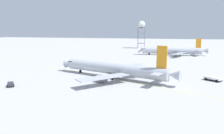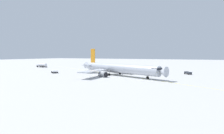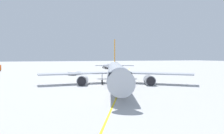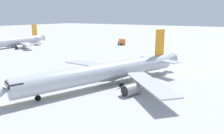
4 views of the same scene
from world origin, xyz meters
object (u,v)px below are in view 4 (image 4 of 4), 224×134
object	(u,v)px
airliner_secondary	(9,43)
catering_truck_truck	(122,42)
airliner_main	(107,72)
pushback_tug_truck	(151,57)

from	to	relation	value
airliner_secondary	catering_truck_truck	distance (m)	56.93
airliner_main	airliner_secondary	xyz separation A→B (m)	(-72.76, 21.37, -0.30)
catering_truck_truck	airliner_main	bearing A→B (deg)	163.96
airliner_main	catering_truck_truck	xyz separation A→B (m)	(-33.49, 62.58, -1.32)
airliner_secondary	pushback_tug_truck	bearing A→B (deg)	96.08
airliner_main	pushback_tug_truck	bearing A→B (deg)	-153.59
pushback_tug_truck	airliner_secondary	bearing A→B (deg)	138.70
airliner_secondary	pushback_tug_truck	size ratio (longest dim) A/B	7.46
pushback_tug_truck	airliner_main	bearing A→B (deg)	-134.24
catering_truck_truck	pushback_tug_truck	xyz separation A→B (m)	(30.00, -30.13, -0.84)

